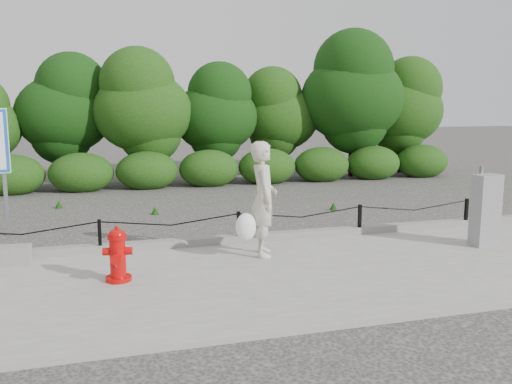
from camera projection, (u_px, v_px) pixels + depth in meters
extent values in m
plane|color=#2D2B28|center=(239.00, 247.00, 10.19)|extent=(90.00, 90.00, 0.00)
cube|color=gray|center=(271.00, 277.00, 8.28)|extent=(14.00, 4.00, 0.08)
cube|color=slate|center=(238.00, 239.00, 10.21)|extent=(14.00, 0.22, 0.14)
cube|color=black|center=(100.00, 236.00, 9.43)|extent=(0.06, 0.06, 0.60)
cube|color=black|center=(239.00, 227.00, 10.12)|extent=(0.06, 0.06, 0.60)
cube|color=black|center=(360.00, 219.00, 10.81)|extent=(0.06, 0.06, 0.60)
cube|color=black|center=(466.00, 212.00, 11.50)|extent=(0.06, 0.06, 0.60)
cylinder|color=black|center=(22.00, 229.00, 9.05)|extent=(2.50, 0.02, 0.02)
cylinder|color=black|center=(171.00, 220.00, 9.74)|extent=(2.50, 0.02, 0.02)
cylinder|color=black|center=(301.00, 212.00, 10.43)|extent=(2.50, 0.02, 0.02)
cylinder|color=black|center=(415.00, 205.00, 11.12)|extent=(2.50, 0.02, 0.02)
cylinder|color=black|center=(66.00, 153.00, 17.96)|extent=(0.18, 0.18, 2.11)
ellipsoid|color=#1B5112|center=(63.00, 108.00, 17.72)|extent=(3.12, 2.69, 3.37)
cylinder|color=black|center=(144.00, 152.00, 17.88)|extent=(0.18, 0.18, 2.18)
ellipsoid|color=#1B5112|center=(143.00, 105.00, 17.63)|extent=(3.23, 2.79, 3.49)
cylinder|color=black|center=(216.00, 152.00, 18.97)|extent=(0.18, 0.18, 1.99)
ellipsoid|color=#1B5112|center=(216.00, 112.00, 18.74)|extent=(2.95, 2.55, 3.19)
cylinder|color=black|center=(280.00, 150.00, 20.04)|extent=(0.18, 0.18, 1.94)
ellipsoid|color=#1B5112|center=(280.00, 113.00, 19.82)|extent=(2.87, 2.49, 3.11)
cylinder|color=black|center=(351.00, 141.00, 19.92)|extent=(0.18, 0.18, 2.59)
ellipsoid|color=#1B5112|center=(353.00, 91.00, 19.63)|extent=(3.83, 3.31, 4.14)
cylinder|color=black|center=(400.00, 145.00, 20.97)|extent=(0.18, 0.18, 2.16)
ellipsoid|color=#1B5112|center=(402.00, 105.00, 20.72)|extent=(3.20, 2.77, 3.46)
cylinder|color=#BD0707|center=(119.00, 278.00, 8.01)|extent=(0.44, 0.44, 0.06)
cylinder|color=#BD0707|center=(118.00, 258.00, 7.95)|extent=(0.27, 0.27, 0.58)
cylinder|color=#BD0707|center=(117.00, 237.00, 7.90)|extent=(0.32, 0.32, 0.05)
ellipsoid|color=#BD0707|center=(117.00, 235.00, 7.90)|extent=(0.28, 0.28, 0.18)
cylinder|color=#BD0707|center=(117.00, 228.00, 7.88)|extent=(0.07, 0.07, 0.05)
cylinder|color=#BD0707|center=(106.00, 252.00, 7.92)|extent=(0.12, 0.13, 0.12)
cylinder|color=#BD0707|center=(129.00, 251.00, 7.96)|extent=(0.12, 0.13, 0.12)
cylinder|color=#BD0707|center=(116.00, 259.00, 7.78)|extent=(0.18, 0.15, 0.16)
cylinder|color=slate|center=(116.00, 264.00, 7.82)|extent=(0.01, 0.06, 0.12)
imported|color=beige|center=(263.00, 199.00, 9.21)|extent=(0.60, 0.80, 1.97)
ellipsoid|color=white|center=(246.00, 227.00, 9.04)|extent=(0.35, 0.28, 0.47)
cube|color=gray|center=(0.00, 256.00, 8.79)|extent=(0.95, 0.40, 0.30)
cube|color=gray|center=(486.00, 210.00, 9.90)|extent=(0.53, 0.35, 1.32)
cube|color=slate|center=(479.00, 205.00, 10.06)|extent=(0.06, 0.06, 1.45)
cube|color=slate|center=(4.00, 173.00, 10.90)|extent=(0.09, 0.09, 2.58)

